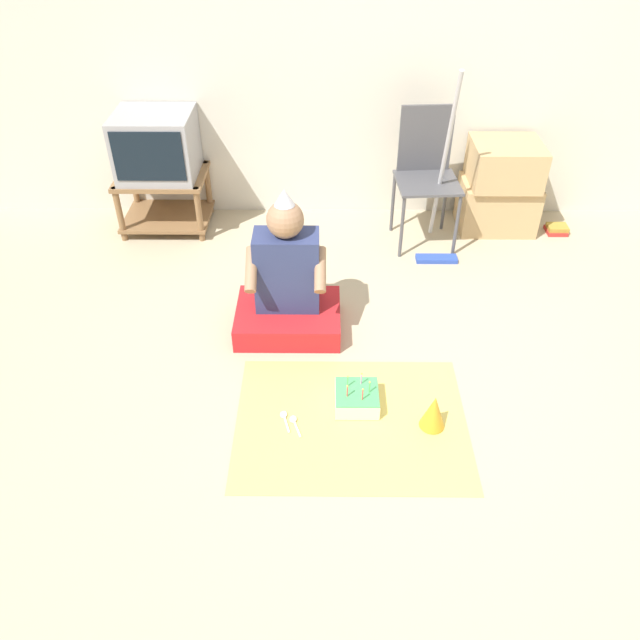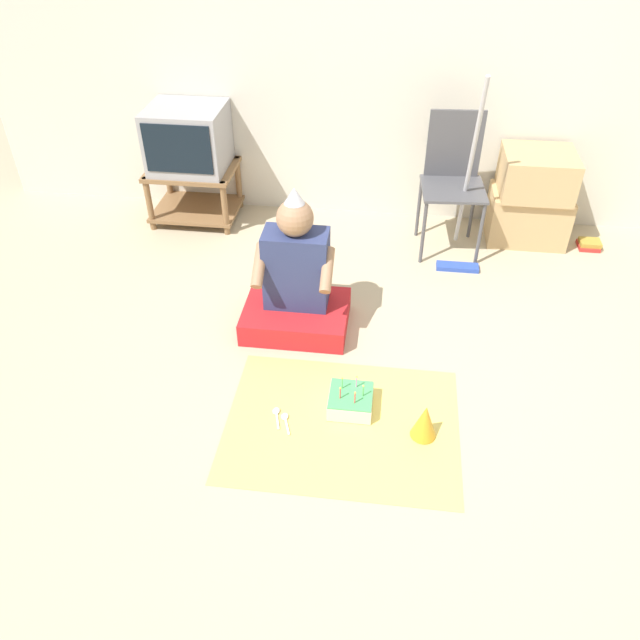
% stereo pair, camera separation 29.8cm
% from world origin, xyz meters
% --- Properties ---
extents(ground_plane, '(16.00, 16.00, 0.00)m').
position_xyz_m(ground_plane, '(0.00, 0.00, 0.00)').
color(ground_plane, tan).
extents(wall_back, '(6.40, 0.06, 2.55)m').
position_xyz_m(wall_back, '(0.00, 2.26, 1.27)').
color(wall_back, beige).
rests_on(wall_back, ground_plane).
extents(tv_stand, '(0.62, 0.49, 0.41)m').
position_xyz_m(tv_stand, '(-1.65, 1.99, 0.24)').
color(tv_stand, olive).
rests_on(tv_stand, ground_plane).
extents(tv, '(0.53, 0.48, 0.44)m').
position_xyz_m(tv, '(-1.65, 1.99, 0.63)').
color(tv, '#99999E').
rests_on(tv, tv_stand).
extents(folding_chair, '(0.44, 0.43, 0.92)m').
position_xyz_m(folding_chair, '(0.20, 1.84, 0.53)').
color(folding_chair, '#4C4C51').
rests_on(folding_chair, ground_plane).
extents(cardboard_box_stack, '(0.54, 0.44, 0.65)m').
position_xyz_m(cardboard_box_stack, '(0.77, 1.98, 0.33)').
color(cardboard_box_stack, tan).
rests_on(cardboard_box_stack, ground_plane).
extents(dust_mop, '(0.28, 0.40, 1.27)m').
position_xyz_m(dust_mop, '(0.28, 1.60, 0.38)').
color(dust_mop, '#2D4CB2').
rests_on(dust_mop, ground_plane).
extents(book_pile, '(0.15, 0.14, 0.06)m').
position_xyz_m(book_pile, '(1.22, 1.90, 0.03)').
color(book_pile, '#B72D28').
rests_on(book_pile, ground_plane).
extents(person_seated, '(0.60, 0.47, 0.87)m').
position_xyz_m(person_seated, '(-0.70, 0.78, 0.27)').
color(person_seated, red).
rests_on(person_seated, ground_plane).
extents(party_cloth, '(1.15, 0.89, 0.01)m').
position_xyz_m(party_cloth, '(-0.35, 0.01, 0.00)').
color(party_cloth, '#EAD666').
rests_on(party_cloth, ground_plane).
extents(birthday_cake, '(0.22, 0.22, 0.17)m').
position_xyz_m(birthday_cake, '(-0.32, 0.12, 0.05)').
color(birthday_cake, '#F4E0C6').
rests_on(birthday_cake, party_cloth).
extents(party_hat_blue, '(0.13, 0.13, 0.19)m').
position_xyz_m(party_hat_blue, '(0.04, -0.02, 0.10)').
color(party_hat_blue, gold).
rests_on(party_hat_blue, party_cloth).
extents(plastic_spoon_near, '(0.06, 0.14, 0.01)m').
position_xyz_m(plastic_spoon_near, '(-0.69, 0.03, 0.01)').
color(plastic_spoon_near, white).
rests_on(plastic_spoon_near, party_cloth).
extents(plastic_spoon_far, '(0.06, 0.14, 0.01)m').
position_xyz_m(plastic_spoon_far, '(-0.64, -0.00, 0.01)').
color(plastic_spoon_far, white).
rests_on(plastic_spoon_far, party_cloth).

